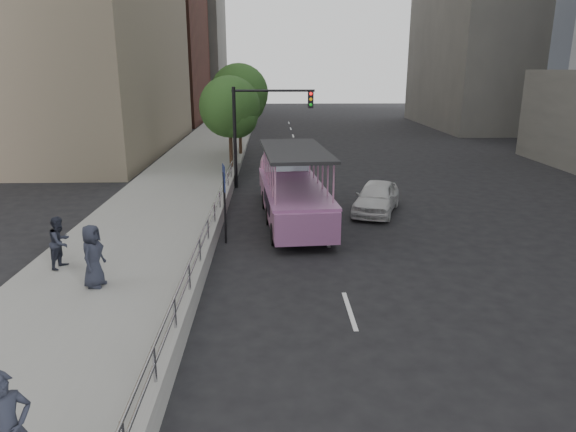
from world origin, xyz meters
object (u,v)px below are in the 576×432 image
(parking_sign, at_px, (224,195))
(pedestrian_near, at_px, (8,432))
(pedestrian_far, at_px, (93,256))
(pedestrian_mid, at_px, (60,242))
(traffic_signal, at_px, (258,121))
(street_tree_far, at_px, (241,95))
(street_tree_near, at_px, (231,109))
(car, at_px, (376,197))
(duck_boat, at_px, (291,190))

(parking_sign, bearing_deg, pedestrian_near, -99.84)
(pedestrian_near, distance_m, pedestrian_far, 7.23)
(pedestrian_mid, distance_m, pedestrian_far, 2.04)
(traffic_signal, distance_m, street_tree_far, 9.57)
(parking_sign, bearing_deg, traffic_signal, 83.79)
(pedestrian_near, distance_m, traffic_signal, 20.84)
(parking_sign, distance_m, street_tree_far, 18.58)
(street_tree_near, relative_size, street_tree_far, 0.89)
(pedestrian_near, bearing_deg, street_tree_near, 40.76)
(parking_sign, relative_size, traffic_signal, 0.55)
(traffic_signal, bearing_deg, car, -44.00)
(street_tree_far, bearing_deg, traffic_signal, -81.57)
(pedestrian_near, distance_m, street_tree_far, 30.13)
(car, bearing_deg, street_tree_far, 135.27)
(pedestrian_near, height_order, street_tree_far, street_tree_far)
(duck_boat, bearing_deg, pedestrian_far, -126.25)
(pedestrian_far, xyz_separation_m, street_tree_near, (2.58, 16.80, 2.64))
(duck_boat, relative_size, traffic_signal, 1.82)
(duck_boat, distance_m, car, 3.81)
(car, bearing_deg, duck_boat, -151.04)
(duck_boat, height_order, pedestrian_near, duck_boat)
(parking_sign, bearing_deg, pedestrian_far, -126.09)
(pedestrian_near, relative_size, parking_sign, 0.65)
(pedestrian_far, distance_m, street_tree_far, 23.18)
(traffic_signal, bearing_deg, pedestrian_mid, -115.25)
(car, relative_size, parking_sign, 1.40)
(pedestrian_near, height_order, pedestrian_far, pedestrian_near)
(parking_sign, xyz_separation_m, street_tree_far, (-0.42, 18.41, 2.52))
(car, xyz_separation_m, street_tree_near, (-6.85, 8.50, 3.13))
(parking_sign, height_order, traffic_signal, traffic_signal)
(duck_boat, bearing_deg, pedestrian_near, -106.76)
(pedestrian_near, relative_size, pedestrian_far, 1.06)
(traffic_signal, xyz_separation_m, street_tree_near, (-1.60, 3.43, 0.32))
(duck_boat, relative_size, parking_sign, 3.29)
(car, xyz_separation_m, traffic_signal, (-5.25, 5.07, 2.81))
(pedestrian_mid, bearing_deg, street_tree_far, 1.70)
(pedestrian_far, bearing_deg, pedestrian_near, -161.40)
(traffic_signal, bearing_deg, pedestrian_far, -107.36)
(pedestrian_near, relative_size, traffic_signal, 0.36)
(car, bearing_deg, pedestrian_near, -97.42)
(pedestrian_far, xyz_separation_m, parking_sign, (3.20, 4.39, 0.61))
(duck_boat, distance_m, pedestrian_near, 15.54)
(car, relative_size, pedestrian_near, 2.15)
(car, distance_m, parking_sign, 7.43)
(pedestrian_mid, height_order, street_tree_near, street_tree_near)
(pedestrian_mid, distance_m, street_tree_far, 22.01)
(street_tree_far, bearing_deg, duck_boat, -79.07)
(duck_boat, relative_size, pedestrian_far, 5.36)
(car, bearing_deg, pedestrian_far, -117.99)
(car, distance_m, traffic_signal, 7.82)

